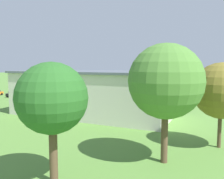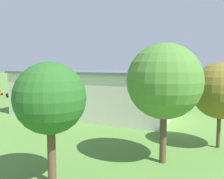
{
  "view_description": "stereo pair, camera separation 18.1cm",
  "coord_description": "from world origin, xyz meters",
  "px_view_note": "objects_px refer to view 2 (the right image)",
  "views": [
    {
      "loc": [
        -24.12,
        65.1,
        8.68
      ],
      "look_at": [
        1.32,
        8.45,
        2.28
      ],
      "focal_mm": 38.53,
      "sensor_mm": 36.0,
      "label": 1
    },
    {
      "loc": [
        -24.29,
        65.02,
        8.68
      ],
      "look_at": [
        1.32,
        8.45,
        2.28
      ],
      "focal_mm": 38.53,
      "sensor_mm": 36.0,
      "label": 2
    }
  ],
  "objects_px": {
    "car_silver": "(32,95)",
    "windsock": "(104,73)",
    "hangar": "(93,93)",
    "person_crossing_taxiway": "(169,100)",
    "person_walking_on_apron": "(60,98)",
    "tree_near_perimeter_road": "(50,99)",
    "car_white": "(50,96)",
    "person_at_fence_line": "(124,98)",
    "tree_behind_hangar_right": "(164,82)",
    "car_black": "(14,93)",
    "tree_at_field_edge": "(220,91)",
    "person_watching_takeoff": "(170,103)",
    "car_yellow": "(79,97)",
    "person_by_parked_cars": "(86,95)",
    "biplane": "(111,85)"
  },
  "relations": [
    {
      "from": "car_black",
      "to": "tree_behind_hangar_right",
      "type": "bearing_deg",
      "value": 149.56
    },
    {
      "from": "windsock",
      "to": "tree_at_field_edge",
      "type": "bearing_deg",
      "value": 126.91
    },
    {
      "from": "hangar",
      "to": "tree_near_perimeter_road",
      "type": "distance_m",
      "value": 24.85
    },
    {
      "from": "car_white",
      "to": "person_at_fence_line",
      "type": "bearing_deg",
      "value": -166.39
    },
    {
      "from": "car_black",
      "to": "person_walking_on_apron",
      "type": "bearing_deg",
      "value": 171.78
    },
    {
      "from": "car_black",
      "to": "person_at_fence_line",
      "type": "bearing_deg",
      "value": -173.23
    },
    {
      "from": "tree_near_perimeter_road",
      "to": "windsock",
      "type": "xyz_separation_m",
      "value": [
        28.4,
        -65.85,
        -0.56
      ]
    },
    {
      "from": "car_black",
      "to": "person_walking_on_apron",
      "type": "relative_size",
      "value": 2.66
    },
    {
      "from": "car_white",
      "to": "tree_at_field_edge",
      "type": "bearing_deg",
      "value": 151.83
    },
    {
      "from": "person_walking_on_apron",
      "to": "tree_at_field_edge",
      "type": "height_order",
      "value": "tree_at_field_edge"
    },
    {
      "from": "person_by_parked_cars",
      "to": "person_crossing_taxiway",
      "type": "bearing_deg",
      "value": 176.77
    },
    {
      "from": "person_walking_on_apron",
      "to": "tree_near_perimeter_road",
      "type": "xyz_separation_m",
      "value": [
        -23.25,
        32.2,
        5.45
      ]
    },
    {
      "from": "person_watching_takeoff",
      "to": "windsock",
      "type": "xyz_separation_m",
      "value": [
        30.11,
        -30.03,
        4.89
      ]
    },
    {
      "from": "tree_behind_hangar_right",
      "to": "windsock",
      "type": "distance_m",
      "value": 68.4
    },
    {
      "from": "person_crossing_taxiway",
      "to": "biplane",
      "type": "bearing_deg",
      "value": -30.69
    },
    {
      "from": "person_crossing_taxiway",
      "to": "windsock",
      "type": "distance_m",
      "value": 39.68
    },
    {
      "from": "biplane",
      "to": "tree_near_perimeter_road",
      "type": "height_order",
      "value": "tree_near_perimeter_road"
    },
    {
      "from": "car_silver",
      "to": "car_black",
      "type": "xyz_separation_m",
      "value": [
        7.19,
        -0.71,
        0.01
      ]
    },
    {
      "from": "biplane",
      "to": "car_yellow",
      "type": "height_order",
      "value": "biplane"
    },
    {
      "from": "person_at_fence_line",
      "to": "tree_near_perimeter_road",
      "type": "height_order",
      "value": "tree_near_perimeter_road"
    },
    {
      "from": "car_white",
      "to": "tree_behind_hangar_right",
      "type": "bearing_deg",
      "value": 141.72
    },
    {
      "from": "hangar",
      "to": "person_watching_takeoff",
      "type": "bearing_deg",
      "value": -130.35
    },
    {
      "from": "person_crossing_taxiway",
      "to": "car_white",
      "type": "bearing_deg",
      "value": 10.93
    },
    {
      "from": "car_white",
      "to": "tree_near_perimeter_road",
      "type": "distance_m",
      "value": 44.01
    },
    {
      "from": "hangar",
      "to": "car_yellow",
      "type": "distance_m",
      "value": 17.65
    },
    {
      "from": "car_yellow",
      "to": "car_white",
      "type": "relative_size",
      "value": 0.99
    },
    {
      "from": "tree_behind_hangar_right",
      "to": "car_silver",
      "type": "bearing_deg",
      "value": -34.07
    },
    {
      "from": "hangar",
      "to": "person_crossing_taxiway",
      "type": "distance_m",
      "value": 19.52
    },
    {
      "from": "car_white",
      "to": "windsock",
      "type": "height_order",
      "value": "windsock"
    },
    {
      "from": "tree_behind_hangar_right",
      "to": "person_by_parked_cars",
      "type": "bearing_deg",
      "value": -50.43
    },
    {
      "from": "car_silver",
      "to": "person_crossing_taxiway",
      "type": "distance_m",
      "value": 34.37
    },
    {
      "from": "car_silver",
      "to": "windsock",
      "type": "distance_m",
      "value": 32.62
    },
    {
      "from": "car_silver",
      "to": "tree_behind_hangar_right",
      "type": "xyz_separation_m",
      "value": [
        -39.71,
        26.85,
        6.39
      ]
    },
    {
      "from": "tree_behind_hangar_right",
      "to": "tree_at_field_edge",
      "type": "distance_m",
      "value": 7.77
    },
    {
      "from": "person_walking_on_apron",
      "to": "tree_at_field_edge",
      "type": "relative_size",
      "value": 0.19
    },
    {
      "from": "hangar",
      "to": "car_yellow",
      "type": "bearing_deg",
      "value": -49.9
    },
    {
      "from": "hangar",
      "to": "person_at_fence_line",
      "type": "distance_m",
      "value": 15.65
    },
    {
      "from": "car_yellow",
      "to": "car_silver",
      "type": "bearing_deg",
      "value": 10.28
    },
    {
      "from": "tree_near_perimeter_road",
      "to": "car_white",
      "type": "bearing_deg",
      "value": -51.05
    },
    {
      "from": "car_black",
      "to": "tree_at_field_edge",
      "type": "bearing_deg",
      "value": 157.46
    },
    {
      "from": "tree_behind_hangar_right",
      "to": "car_black",
      "type": "bearing_deg",
      "value": -30.44
    },
    {
      "from": "tree_at_field_edge",
      "to": "hangar",
      "type": "bearing_deg",
      "value": -25.35
    },
    {
      "from": "car_silver",
      "to": "windsock",
      "type": "height_order",
      "value": "windsock"
    },
    {
      "from": "person_crossing_taxiway",
      "to": "tree_behind_hangar_right",
      "type": "height_order",
      "value": "tree_behind_hangar_right"
    },
    {
      "from": "person_at_fence_line",
      "to": "person_by_parked_cars",
      "type": "bearing_deg",
      "value": -11.37
    },
    {
      "from": "car_yellow",
      "to": "tree_near_perimeter_road",
      "type": "distance_m",
      "value": 41.97
    },
    {
      "from": "person_crossing_taxiway",
      "to": "person_by_parked_cars",
      "type": "bearing_deg",
      "value": -3.23
    },
    {
      "from": "car_silver",
      "to": "tree_at_field_edge",
      "type": "distance_m",
      "value": 49.02
    },
    {
      "from": "person_walking_on_apron",
      "to": "person_crossing_taxiway",
      "type": "bearing_deg",
      "value": -163.28
    },
    {
      "from": "car_white",
      "to": "person_at_fence_line",
      "type": "distance_m",
      "value": 18.49
    }
  ]
}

